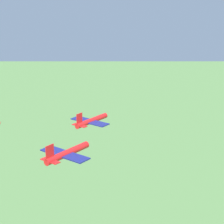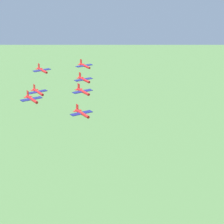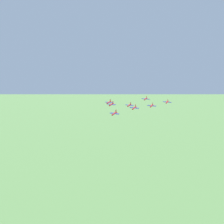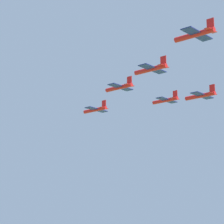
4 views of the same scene
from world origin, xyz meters
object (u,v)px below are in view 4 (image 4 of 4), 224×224
at_px(jet_0, 96,110).
at_px(jet_1, 120,87).
at_px(jet_2, 166,100).
at_px(jet_6, 196,34).
at_px(jet_3, 152,69).
at_px(jet_4, 201,96).

xyz_separation_m(jet_0, jet_1, (-15.14, -14.61, 1.20)).
relative_size(jet_0, jet_2, 1.00).
height_order(jet_0, jet_6, jet_6).
height_order(jet_3, jet_6, jet_6).
height_order(jet_0, jet_3, jet_0).
xyz_separation_m(jet_0, jet_3, (-30.28, -29.22, -0.27)).
bearing_deg(jet_6, jet_0, 59.53).
bearing_deg(jet_6, jet_1, 59.53).
height_order(jet_0, jet_4, jet_0).
distance_m(jet_3, jet_4, 21.41).
relative_size(jet_2, jet_6, 1.00).
xyz_separation_m(jet_3, jet_6, (-15.14, -14.61, 0.37)).
relative_size(jet_3, jet_4, 1.00).
relative_size(jet_1, jet_6, 1.00).
relative_size(jet_2, jet_4, 1.00).
relative_size(jet_1, jet_2, 1.00).
distance_m(jet_1, jet_6, 42.10).
bearing_deg(jet_1, jet_6, -120.47).
xyz_separation_m(jet_1, jet_6, (-30.28, -29.22, -1.10)).
bearing_deg(jet_1, jet_2, 0.00).
bearing_deg(jet_2, jet_6, -139.64).
bearing_deg(jet_6, jet_2, 40.36).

